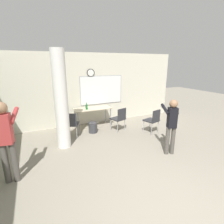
% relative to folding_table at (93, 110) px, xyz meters
% --- Properties ---
extents(ground_plane, '(24.00, 24.00, 0.00)m').
position_rel_folding_table_xyz_m(ground_plane, '(-0.11, -4.58, -0.68)').
color(ground_plane, gray).
extents(wall_back, '(8.00, 0.15, 2.80)m').
position_rel_folding_table_xyz_m(wall_back, '(-0.10, 0.48, 0.72)').
color(wall_back, beige).
rests_on(wall_back, ground_plane).
extents(support_pillar, '(0.38, 0.38, 2.80)m').
position_rel_folding_table_xyz_m(support_pillar, '(-1.33, -1.26, 0.72)').
color(support_pillar, white).
rests_on(support_pillar, ground_plane).
extents(folding_table, '(1.40, 0.61, 0.74)m').
position_rel_folding_table_xyz_m(folding_table, '(0.00, 0.00, 0.00)').
color(folding_table, beige).
rests_on(folding_table, ground_plane).
extents(bottle_on_table, '(0.08, 0.08, 0.26)m').
position_rel_folding_table_xyz_m(bottle_on_table, '(-0.26, -0.09, 0.16)').
color(bottle_on_table, '#1E6B2D').
rests_on(bottle_on_table, folding_table).
extents(waste_bin, '(0.31, 0.31, 0.37)m').
position_rel_folding_table_xyz_m(waste_bin, '(-0.20, -0.57, -0.50)').
color(waste_bin, '#38383D').
rests_on(waste_bin, ground_plane).
extents(chair_table_right, '(0.55, 0.55, 0.87)m').
position_rel_folding_table_xyz_m(chair_table_right, '(0.73, -0.83, -0.17)').
color(chair_table_right, '#2D2D33').
rests_on(chair_table_right, ground_plane).
extents(chair_mid_room, '(0.54, 0.54, 0.87)m').
position_rel_folding_table_xyz_m(chair_mid_room, '(1.72, -1.50, -0.17)').
color(chair_mid_room, '#2D2D33').
rests_on(chair_mid_room, ground_plane).
extents(chair_table_left, '(0.58, 0.58, 0.87)m').
position_rel_folding_table_xyz_m(chair_table_left, '(-0.98, -0.70, -0.17)').
color(chair_table_left, '#2D2D33').
rests_on(chair_table_left, ground_plane).
extents(person_playing_side, '(0.47, 0.64, 1.52)m').
position_rel_folding_table_xyz_m(person_playing_side, '(1.23, -2.88, 0.21)').
color(person_playing_side, '#514C47').
rests_on(person_playing_side, ground_plane).
extents(person_watching_back, '(0.46, 0.66, 1.72)m').
position_rel_folding_table_xyz_m(person_watching_back, '(-2.60, -2.41, 0.33)').
color(person_watching_back, '#514C47').
rests_on(person_watching_back, ground_plane).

